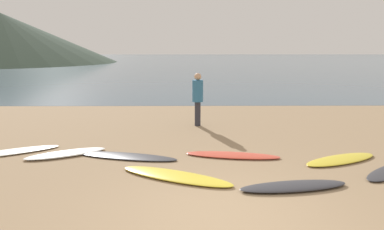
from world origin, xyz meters
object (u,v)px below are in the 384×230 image
(surfboard_1, at_px, (8,152))
(surfboard_7, at_px, (341,159))
(surfboard_2, at_px, (66,153))
(surfboard_3, at_px, (126,156))
(surfboard_6, at_px, (294,186))
(surfboard_5, at_px, (233,155))
(surfboard_4, at_px, (176,176))
(person_1, at_px, (198,95))

(surfboard_1, distance_m, surfboard_7, 8.20)
(surfboard_2, distance_m, surfboard_3, 1.53)
(surfboard_6, bearing_deg, surfboard_7, 36.05)
(surfboard_3, height_order, surfboard_5, surfboard_5)
(surfboard_2, xyz_separation_m, surfboard_4, (2.78, -1.53, -0.00))
(surfboard_1, distance_m, surfboard_4, 4.62)
(surfboard_5, bearing_deg, surfboard_2, -172.55)
(surfboard_5, distance_m, person_1, 3.61)
(surfboard_5, bearing_deg, person_1, 112.48)
(surfboard_7, bearing_deg, surfboard_2, 151.42)
(surfboard_2, distance_m, surfboard_5, 4.13)
(person_1, bearing_deg, surfboard_6, -0.64)
(surfboard_4, xyz_separation_m, surfboard_7, (3.87, 1.03, -0.00))
(surfboard_6, bearing_deg, surfboard_1, 152.27)
(surfboard_7, bearing_deg, surfboard_3, 152.23)
(surfboard_3, bearing_deg, surfboard_5, 14.12)
(surfboard_3, relative_size, surfboard_6, 1.22)
(surfboard_1, distance_m, surfboard_2, 1.53)
(surfboard_5, height_order, surfboard_6, surfboard_6)
(surfboard_3, xyz_separation_m, surfboard_7, (5.13, -0.31, 0.01))
(surfboard_6, height_order, surfboard_7, surfboard_6)
(surfboard_1, xyz_separation_m, surfboard_6, (6.57, -2.24, 0.02))
(surfboard_4, xyz_separation_m, surfboard_5, (1.35, 1.38, -0.00))
(surfboard_7, distance_m, person_1, 5.07)
(surfboard_4, height_order, surfboard_5, surfboard_4)
(surfboard_2, relative_size, surfboard_3, 0.75)
(surfboard_1, distance_m, surfboard_3, 3.06)
(surfboard_4, bearing_deg, surfboard_2, 176.23)
(surfboard_4, distance_m, surfboard_7, 4.00)
(surfboard_5, height_order, person_1, person_1)
(surfboard_6, height_order, person_1, person_1)
(surfboard_3, height_order, surfboard_4, surfboard_4)
(person_1, bearing_deg, surfboard_3, -46.64)
(surfboard_2, height_order, surfboard_6, surfboard_6)
(surfboard_3, relative_size, surfboard_4, 1.04)
(surfboard_2, xyz_separation_m, person_1, (3.36, 3.22, 1.01))
(surfboard_5, bearing_deg, surfboard_4, -124.72)
(person_1, bearing_deg, surfboard_2, -64.51)
(surfboard_3, bearing_deg, surfboard_1, -173.00)
(surfboard_5, bearing_deg, surfboard_1, -173.51)
(surfboard_1, relative_size, surfboard_5, 1.06)
(surfboard_3, xyz_separation_m, surfboard_4, (1.26, -1.35, 0.01))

